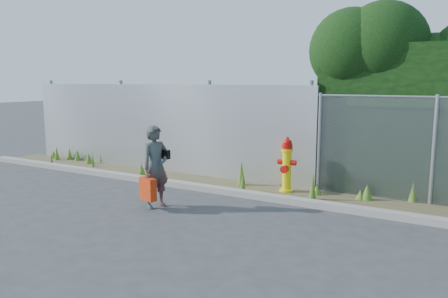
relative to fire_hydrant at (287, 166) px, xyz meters
name	(u,v)px	position (x,y,z in m)	size (l,w,h in m)	color
ground	(197,222)	(-0.53, -2.55, -0.56)	(80.00, 80.00, 0.00)	#37383A
curb	(247,194)	(-0.53, -0.75, -0.50)	(16.00, 0.22, 0.12)	gray
weed_strip	(264,185)	(-0.49, -0.06, -0.46)	(16.00, 1.31, 0.55)	#4E452C
corrugated_fence	(156,128)	(-3.77, 0.46, 0.54)	(8.50, 0.21, 2.30)	#B6B7BD
fire_hydrant	(287,166)	(0.00, 0.00, 0.00)	(0.39, 0.35, 1.16)	yellow
woman	(156,167)	(-1.65, -2.19, 0.19)	(0.55, 0.36, 1.50)	#106860
red_tote_bag	(148,189)	(-1.67, -2.41, -0.18)	(0.36, 0.13, 0.48)	#BA180A
black_shoulder_bag	(164,154)	(-1.59, -2.02, 0.40)	(0.22, 0.09, 0.16)	black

